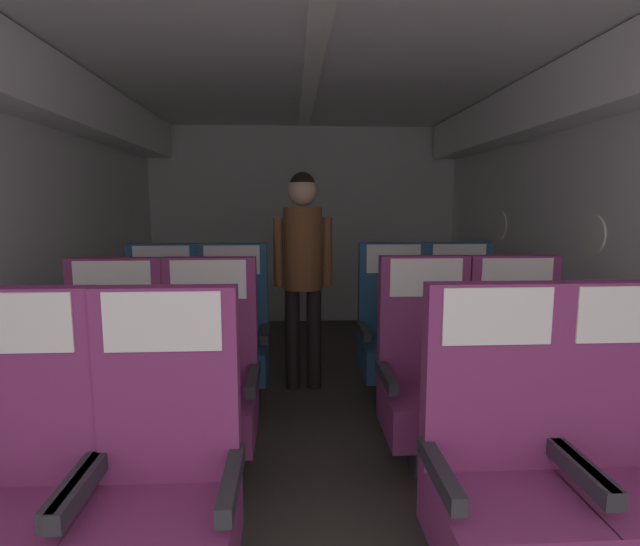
{
  "coord_description": "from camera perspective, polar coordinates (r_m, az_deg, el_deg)",
  "views": [
    {
      "loc": [
        -0.14,
        -0.23,
        1.38
      ],
      "look_at": [
        0.02,
        2.66,
        0.98
      ],
      "focal_mm": 27.58,
      "sensor_mm": 36.0,
      "label": 1
    }
  ],
  "objects": [
    {
      "name": "ground",
      "position": [
        3.3,
        -0.53,
        -16.97
      ],
      "size": [
        3.79,
        5.92,
        0.02
      ],
      "primitive_type": "cube",
      "color": "#3D3833"
    },
    {
      "name": "fuselage_shell",
      "position": [
        3.29,
        -0.8,
        12.52
      ],
      "size": [
        3.67,
        5.57,
        2.32
      ],
      "color": "silver",
      "rests_on": "ground"
    },
    {
      "name": "seat_a_left_window",
      "position": [
        1.99,
        -32.13,
        -20.81
      ],
      "size": [
        0.51,
        0.46,
        1.11
      ],
      "color": "#38383D",
      "rests_on": "ground"
    },
    {
      "name": "seat_a_left_aisle",
      "position": [
        1.82,
        -17.73,
        -22.82
      ],
      "size": [
        0.51,
        0.46,
        1.11
      ],
      "color": "#38383D",
      "rests_on": "ground"
    },
    {
      "name": "seat_a_right_aisle",
      "position": [
        2.13,
        32.55,
        -18.89
      ],
      "size": [
        0.51,
        0.46,
        1.11
      ],
      "color": "#38383D",
      "rests_on": "ground"
    },
    {
      "name": "seat_a_right_window",
      "position": [
        1.91,
        20.14,
        -21.28
      ],
      "size": [
        0.51,
        0.46,
        1.11
      ],
      "color": "#38383D",
      "rests_on": "ground"
    },
    {
      "name": "seat_b_left_window",
      "position": [
        2.73,
        -22.93,
        -12.35
      ],
      "size": [
        0.51,
        0.46,
        1.11
      ],
      "color": "#38383D",
      "rests_on": "ground"
    },
    {
      "name": "seat_b_left_aisle",
      "position": [
        2.62,
        -12.75,
        -12.76
      ],
      "size": [
        0.51,
        0.46,
        1.11
      ],
      "color": "#38383D",
      "rests_on": "ground"
    },
    {
      "name": "seat_b_right_aisle",
      "position": [
        2.84,
        22.03,
        -11.51
      ],
      "size": [
        0.51,
        0.46,
        1.11
      ],
      "color": "#38383D",
      "rests_on": "ground"
    },
    {
      "name": "seat_b_right_window",
      "position": [
        2.69,
        12.35,
        -12.23
      ],
      "size": [
        0.51,
        0.46,
        1.11
      ],
      "color": "#38383D",
      "rests_on": "ground"
    },
    {
      "name": "seat_c_left_window",
      "position": [
        3.55,
        -17.89,
        -7.41
      ],
      "size": [
        0.51,
        0.46,
        1.11
      ],
      "color": "#38383D",
      "rests_on": "ground"
    },
    {
      "name": "seat_c_left_aisle",
      "position": [
        3.45,
        -10.13,
        -7.59
      ],
      "size": [
        0.51,
        0.46,
        1.11
      ],
      "color": "#38383D",
      "rests_on": "ground"
    },
    {
      "name": "seat_c_right_aisle",
      "position": [
        3.64,
        15.95,
        -6.95
      ],
      "size": [
        0.51,
        0.46,
        1.11
      ],
      "color": "#38383D",
      "rests_on": "ground"
    },
    {
      "name": "seat_c_right_window",
      "position": [
        3.51,
        8.62,
        -7.29
      ],
      "size": [
        0.51,
        0.46,
        1.11
      ],
      "color": "#38383D",
      "rests_on": "ground"
    },
    {
      "name": "flight_attendant",
      "position": [
        3.61,
        -2.0,
        1.81
      ],
      "size": [
        0.43,
        0.28,
        1.61
      ],
      "rotation": [
        0.0,
        0.0,
        3.1
      ],
      "color": "black",
      "rests_on": "ground"
    }
  ]
}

